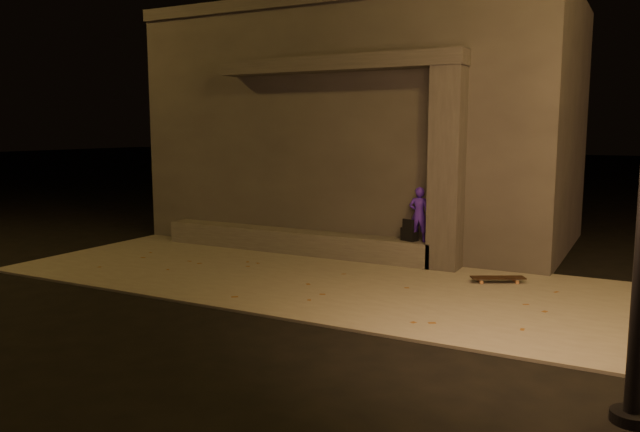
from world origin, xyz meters
The scene contains 9 objects.
ground centered at (0.00, 0.00, 0.00)m, with size 120.00×120.00×0.00m, color black.
sidewalk centered at (0.00, 2.00, 0.02)m, with size 11.00×4.40×0.04m, color slate.
building centered at (-1.00, 6.49, 2.61)m, with size 9.00×5.10×5.22m.
ledge centered at (-1.50, 3.75, 0.27)m, with size 6.00×0.55×0.45m, color #4D4B46.
column centered at (1.70, 3.75, 1.84)m, with size 0.55×0.55×3.60m, color #3B3836.
canopy centered at (-0.50, 3.80, 3.78)m, with size 5.00×0.70×0.28m, color #3B3836.
skateboarder centered at (1.20, 3.75, 1.00)m, with size 0.37×0.24×1.01m, color #3E1CB9.
backpack centered at (1.02, 3.75, 0.63)m, with size 0.34×0.28×0.41m.
skateboard centered at (2.80, 3.10, 0.12)m, with size 0.88×0.62×0.10m.
Camera 1 is at (4.93, -7.11, 2.55)m, focal length 35.00 mm.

